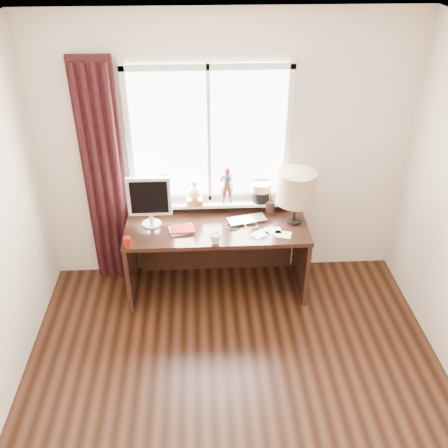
{
  "coord_description": "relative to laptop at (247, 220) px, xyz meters",
  "views": [
    {
      "loc": [
        -0.24,
        -2.31,
        3.24
      ],
      "look_at": [
        -0.05,
        1.25,
        1.0
      ],
      "focal_mm": 40.0,
      "sensor_mm": 36.0,
      "label": 1
    }
  ],
  "objects": [
    {
      "name": "wall_back",
      "position": [
        -0.19,
        0.31,
        0.54
      ],
      "size": [
        3.5,
        0.0,
        2.6
      ],
      "primitive_type": "cube",
      "rotation": [
        1.57,
        0.0,
        0.0
      ],
      "color": "beige",
      "rests_on": "ground"
    },
    {
      "name": "loose_papers",
      "position": [
        0.21,
        -0.22,
        -0.01
      ],
      "size": [
        0.39,
        0.2,
        0.0
      ],
      "color": "white",
      "rests_on": "desk"
    },
    {
      "name": "notebook_stack",
      "position": [
        -0.61,
        -0.14,
        0.0
      ],
      "size": [
        0.25,
        0.21,
        0.03
      ],
      "color": "beige",
      "rests_on": "desk"
    },
    {
      "name": "icon_frame",
      "position": [
        0.22,
        0.24,
        0.05
      ],
      "size": [
        0.1,
        0.03,
        0.13
      ],
      "color": "gold",
      "rests_on": "desk"
    },
    {
      "name": "laptop",
      "position": [
        0.0,
        0.0,
        0.0
      ],
      "size": [
        0.41,
        0.32,
        0.03
      ],
      "primitive_type": "imported",
      "rotation": [
        0.0,
        0.0,
        0.25
      ],
      "color": "silver",
      "rests_on": "desk"
    },
    {
      "name": "curtain",
      "position": [
        -1.32,
        0.22,
        0.35
      ],
      "size": [
        0.38,
        0.09,
        2.25
      ],
      "color": "black",
      "rests_on": "floor"
    },
    {
      "name": "mug",
      "position": [
        -0.31,
        -0.35,
        0.04
      ],
      "size": [
        0.13,
        0.13,
        0.1
      ],
      "primitive_type": "imported",
      "rotation": [
        0.0,
        0.0,
        1.11
      ],
      "color": "white",
      "rests_on": "desk"
    },
    {
      "name": "monitor",
      "position": [
        -0.9,
        -0.01,
        0.26
      ],
      "size": [
        0.4,
        0.18,
        0.49
      ],
      "color": "beige",
      "rests_on": "desk"
    },
    {
      "name": "floor",
      "position": [
        -0.19,
        -1.69,
        -0.76
      ],
      "size": [
        3.5,
        4.0,
        0.0
      ],
      "primitive_type": "cube",
      "color": "#391E12",
      "rests_on": "ground"
    },
    {
      "name": "window",
      "position": [
        -0.33,
        0.26,
        0.54
      ],
      "size": [
        1.52,
        0.21,
        1.4
      ],
      "color": "white",
      "rests_on": "ground"
    },
    {
      "name": "ceiling",
      "position": [
        -0.19,
        -1.69,
        1.84
      ],
      "size": [
        3.5,
        4.0,
        0.0
      ],
      "primitive_type": "cube",
      "color": "white",
      "rests_on": "wall_back"
    },
    {
      "name": "desk_cables",
      "position": [
        -0.11,
        -0.06,
        -0.01
      ],
      "size": [
        0.22,
        0.28,
        0.01
      ],
      "color": "black",
      "rests_on": "desk"
    },
    {
      "name": "red_cup",
      "position": [
        -1.08,
        -0.36,
        0.03
      ],
      "size": [
        0.07,
        0.07,
        0.09
      ],
      "primitive_type": "cylinder",
      "color": "maroon",
      "rests_on": "desk"
    },
    {
      "name": "table_lamp",
      "position": [
        0.44,
        -0.05,
        0.35
      ],
      "size": [
        0.35,
        0.35,
        0.52
      ],
      "color": "black",
      "rests_on": "desk"
    },
    {
      "name": "desk",
      "position": [
        -0.29,
        0.04,
        -0.26
      ],
      "size": [
        1.7,
        0.7,
        0.75
      ],
      "color": "#341A13",
      "rests_on": "floor"
    },
    {
      "name": "brush_holder",
      "position": [
        0.24,
        0.15,
        0.05
      ],
      "size": [
        0.09,
        0.09,
        0.25
      ],
      "color": "black",
      "rests_on": "desk"
    }
  ]
}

